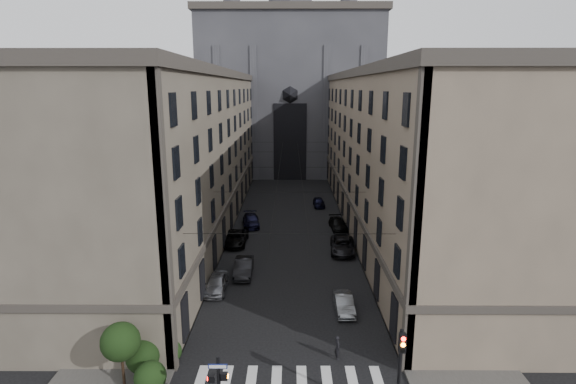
{
  "coord_description": "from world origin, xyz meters",
  "views": [
    {
      "loc": [
        0.05,
        -18.08,
        16.93
      ],
      "look_at": [
        -0.1,
        12.52,
        9.73
      ],
      "focal_mm": 28.0,
      "sensor_mm": 36.0,
      "label": 1
    }
  ],
  "objects_px": {
    "gothic_tower": "(290,82)",
    "car_left_far": "(251,221)",
    "car_right_far": "(319,202)",
    "car_right_midfar": "(338,224)",
    "pedestrian": "(338,347)",
    "car_right_near": "(344,303)",
    "car_left_near": "(217,283)",
    "car_left_midfar": "(236,238)",
    "car_right_midnear": "(342,246)",
    "traffic_light_right": "(400,365)",
    "car_left_midnear": "(244,267)"
  },
  "relations": [
    {
      "from": "gothic_tower",
      "to": "pedestrian",
      "type": "relative_size",
      "value": 36.45
    },
    {
      "from": "traffic_light_right",
      "to": "car_left_midnear",
      "type": "xyz_separation_m",
      "value": [
        -9.83,
        18.51,
        -2.54
      ]
    },
    {
      "from": "car_left_near",
      "to": "pedestrian",
      "type": "bearing_deg",
      "value": -45.81
    },
    {
      "from": "gothic_tower",
      "to": "car_left_near",
      "type": "relative_size",
      "value": 13.77
    },
    {
      "from": "gothic_tower",
      "to": "car_right_midnear",
      "type": "distance_m",
      "value": 51.85
    },
    {
      "from": "pedestrian",
      "to": "traffic_light_right",
      "type": "bearing_deg",
      "value": -157.07
    },
    {
      "from": "traffic_light_right",
      "to": "car_right_midfar",
      "type": "distance_m",
      "value": 32.18
    },
    {
      "from": "traffic_light_right",
      "to": "car_left_far",
      "type": "bearing_deg",
      "value": 107.31
    },
    {
      "from": "car_right_midfar",
      "to": "pedestrian",
      "type": "distance_m",
      "value": 26.75
    },
    {
      "from": "gothic_tower",
      "to": "car_left_far",
      "type": "relative_size",
      "value": 12.03
    },
    {
      "from": "car_right_far",
      "to": "car_left_midnear",
      "type": "bearing_deg",
      "value": -111.4
    },
    {
      "from": "pedestrian",
      "to": "car_right_midnear",
      "type": "bearing_deg",
      "value": -9.21
    },
    {
      "from": "car_left_midfar",
      "to": "car_left_far",
      "type": "bearing_deg",
      "value": 82.19
    },
    {
      "from": "gothic_tower",
      "to": "car_right_near",
      "type": "distance_m",
      "value": 63.8
    },
    {
      "from": "car_left_far",
      "to": "car_right_midfar",
      "type": "xyz_separation_m",
      "value": [
        10.71,
        -1.39,
        -0.03
      ]
    },
    {
      "from": "car_left_midfar",
      "to": "car_right_midnear",
      "type": "height_order",
      "value": "car_right_midnear"
    },
    {
      "from": "traffic_light_right",
      "to": "pedestrian",
      "type": "xyz_separation_m",
      "value": [
        -2.53,
        5.48,
        -2.49
      ]
    },
    {
      "from": "car_left_midnear",
      "to": "car_left_midfar",
      "type": "bearing_deg",
      "value": 100.81
    },
    {
      "from": "car_right_far",
      "to": "car_right_midfar",
      "type": "bearing_deg",
      "value": -83.26
    },
    {
      "from": "car_left_midfar",
      "to": "pedestrian",
      "type": "distance_m",
      "value": 23.12
    },
    {
      "from": "car_left_near",
      "to": "car_right_far",
      "type": "relative_size",
      "value": 1.1
    },
    {
      "from": "car_left_near",
      "to": "car_left_far",
      "type": "distance_m",
      "value": 18.43
    },
    {
      "from": "car_right_near",
      "to": "car_right_far",
      "type": "relative_size",
      "value": 1.02
    },
    {
      "from": "car_left_near",
      "to": "pedestrian",
      "type": "xyz_separation_m",
      "value": [
        9.25,
        -9.61,
        0.08
      ]
    },
    {
      "from": "gothic_tower",
      "to": "car_left_midnear",
      "type": "xyz_separation_m",
      "value": [
        -4.23,
        -54.52,
        -17.05
      ]
    },
    {
      "from": "traffic_light_right",
      "to": "car_right_midnear",
      "type": "distance_m",
      "value": 24.52
    },
    {
      "from": "gothic_tower",
      "to": "car_left_far",
      "type": "bearing_deg",
      "value": -96.96
    },
    {
      "from": "car_right_far",
      "to": "pedestrian",
      "type": "xyz_separation_m",
      "value": [
        -1.13,
        -37.26,
        0.14
      ]
    },
    {
      "from": "pedestrian",
      "to": "car_right_far",
      "type": "bearing_deg",
      "value": -3.55
    },
    {
      "from": "traffic_light_right",
      "to": "car_right_midnear",
      "type": "relative_size",
      "value": 0.97
    },
    {
      "from": "car_left_midfar",
      "to": "car_right_midnear",
      "type": "distance_m",
      "value": 11.71
    },
    {
      "from": "car_left_near",
      "to": "car_right_midnear",
      "type": "distance_m",
      "value": 14.94
    },
    {
      "from": "car_left_near",
      "to": "pedestrian",
      "type": "distance_m",
      "value": 13.34
    },
    {
      "from": "traffic_light_right",
      "to": "car_left_midfar",
      "type": "height_order",
      "value": "traffic_light_right"
    },
    {
      "from": "car_left_far",
      "to": "car_right_near",
      "type": "height_order",
      "value": "car_left_far"
    },
    {
      "from": "car_right_midfar",
      "to": "car_right_near",
      "type": "bearing_deg",
      "value": -99.76
    },
    {
      "from": "car_left_midfar",
      "to": "car_right_midfar",
      "type": "height_order",
      "value": "car_left_midfar"
    },
    {
      "from": "traffic_light_right",
      "to": "car_left_midnear",
      "type": "height_order",
      "value": "traffic_light_right"
    },
    {
      "from": "car_right_near",
      "to": "car_right_midfar",
      "type": "distance_m",
      "value": 20.42
    },
    {
      "from": "car_right_midfar",
      "to": "car_right_far",
      "type": "distance_m",
      "value": 10.8
    },
    {
      "from": "car_left_far",
      "to": "gothic_tower",
      "type": "bearing_deg",
      "value": 75.31
    },
    {
      "from": "gothic_tower",
      "to": "car_right_far",
      "type": "height_order",
      "value": "gothic_tower"
    },
    {
      "from": "traffic_light_right",
      "to": "car_left_near",
      "type": "xyz_separation_m",
      "value": [
        -11.78,
        15.09,
        -2.57
      ]
    },
    {
      "from": "car_left_midnear",
      "to": "car_left_midfar",
      "type": "height_order",
      "value": "car_left_midnear"
    },
    {
      "from": "car_right_midnear",
      "to": "pedestrian",
      "type": "bearing_deg",
      "value": -93.48
    },
    {
      "from": "traffic_light_right",
      "to": "car_right_midnear",
      "type": "bearing_deg",
      "value": 90.18
    },
    {
      "from": "car_left_midnear",
      "to": "pedestrian",
      "type": "distance_m",
      "value": 14.94
    },
    {
      "from": "car_left_near",
      "to": "car_left_midfar",
      "type": "relative_size",
      "value": 0.83
    },
    {
      "from": "car_right_near",
      "to": "car_right_far",
      "type": "height_order",
      "value": "car_right_far"
    },
    {
      "from": "car_left_near",
      "to": "car_left_far",
      "type": "xyz_separation_m",
      "value": [
        1.34,
        18.38,
        -0.02
      ]
    }
  ]
}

